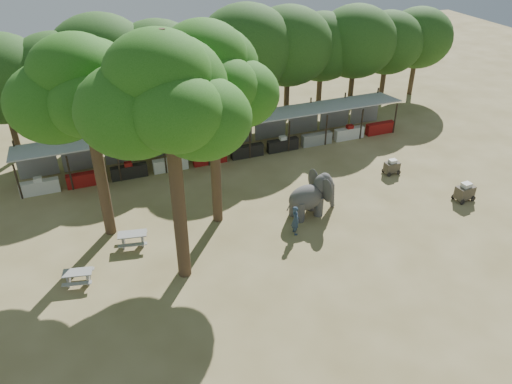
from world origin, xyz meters
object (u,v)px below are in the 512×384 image
object	(u,v)px
yard_tree_back	(208,77)
elephant	(312,195)
cart_back	(392,167)
yard_tree_center	(164,98)
handler	(295,220)
picnic_table_near	(78,276)
picnic_table_far	(133,238)
cart_front	(465,192)
yard_tree_left	(82,92)

from	to	relation	value
yard_tree_back	elephant	distance (m)	9.28
elephant	cart_back	distance (m)	7.69
yard_tree_center	handler	bearing A→B (deg)	7.89
picnic_table_near	picnic_table_far	world-z (taller)	picnic_table_far
yard_tree_back	cart_back	bearing A→B (deg)	3.75
elephant	cart_back	size ratio (longest dim) A/B	3.08
picnic_table_near	cart_back	distance (m)	21.01
handler	yard_tree_center	bearing A→B (deg)	101.54
picnic_table_far	cart_back	world-z (taller)	cart_back
cart_front	cart_back	bearing A→B (deg)	110.89
cart_front	picnic_table_far	bearing A→B (deg)	166.87
elephant	cart_front	world-z (taller)	elephant
picnic_table_near	cart_back	size ratio (longest dim) A/B	1.51
elephant	cart_back	xyz separation A→B (m)	(7.27, 2.41, -0.73)
yard_tree_left	picnic_table_near	xyz separation A→B (m)	(-1.87, -3.99, -7.75)
yard_tree_center	yard_tree_back	size ratio (longest dim) A/B	1.06
handler	cart_back	size ratio (longest dim) A/B	1.64
picnic_table_far	yard_tree_center	bearing A→B (deg)	-48.11
elephant	handler	bearing A→B (deg)	-146.72
yard_tree_center	cart_front	size ratio (longest dim) A/B	9.23
cart_front	cart_back	distance (m)	5.03
yard_tree_left	cart_back	size ratio (longest dim) A/B	10.23
yard_tree_left	picnic_table_far	bearing A→B (deg)	-59.20
yard_tree_left	yard_tree_center	size ratio (longest dim) A/B	0.92
handler	picnic_table_far	bearing A→B (deg)	79.42
yard_tree_center	picnic_table_near	distance (m)	10.07
yard_tree_back	cart_front	distance (m)	17.37
yard_tree_center	yard_tree_left	bearing A→B (deg)	120.96
yard_tree_left	cart_front	bearing A→B (deg)	-12.57
yard_tree_back	picnic_table_far	bearing A→B (deg)	-169.78
yard_tree_left	elephant	xyz separation A→B (m)	(11.52, -2.57, -6.95)
yard_tree_center	picnic_table_far	xyz separation A→B (m)	(-1.88, 3.12, -8.71)
yard_tree_back	picnic_table_near	bearing A→B (deg)	-159.17
picnic_table_near	picnic_table_far	xyz separation A→B (m)	(2.99, 2.11, 0.04)
yard_tree_back	elephant	world-z (taller)	yard_tree_back
yard_tree_back	picnic_table_near	size ratio (longest dim) A/B	6.99
handler	yard_tree_back	bearing A→B (deg)	54.32
picnic_table_near	picnic_table_far	bearing A→B (deg)	47.55
yard_tree_back	elephant	xyz separation A→B (m)	(5.52, -1.57, -7.29)
elephant	picnic_table_far	distance (m)	10.45
picnic_table_near	yard_tree_back	bearing A→B (deg)	33.11
yard_tree_back	picnic_table_near	distance (m)	11.67
yard_tree_left	cart_front	distance (m)	22.82
handler	cart_front	world-z (taller)	handler
yard_tree_back	elephant	bearing A→B (deg)	-15.86
yard_tree_left	cart_front	xyz separation A→B (m)	(21.00, -4.68, -7.60)
yard_tree_back	cart_front	xyz separation A→B (m)	(15.00, -3.68, -7.95)
yard_tree_back	handler	size ratio (longest dim) A/B	6.43
handler	picnic_table_near	bearing A→B (deg)	93.28
cart_front	cart_back	xyz separation A→B (m)	(-2.20, 4.52, -0.08)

